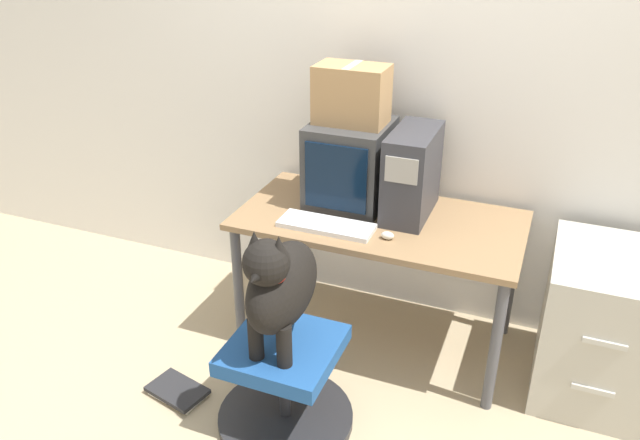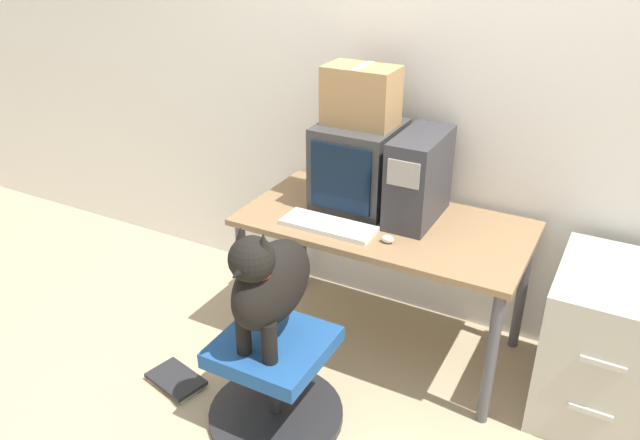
% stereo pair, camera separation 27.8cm
% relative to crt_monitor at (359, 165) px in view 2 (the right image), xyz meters
% --- Properties ---
extents(ground_plane, '(12.00, 12.00, 0.00)m').
position_rel_crt_monitor_xyz_m(ground_plane, '(0.20, -0.47, -0.92)').
color(ground_plane, tan).
extents(wall_back, '(8.00, 0.05, 2.60)m').
position_rel_crt_monitor_xyz_m(wall_back, '(0.20, 0.30, 0.38)').
color(wall_back, silver).
rests_on(wall_back, ground_plane).
extents(desk, '(1.36, 0.70, 0.71)m').
position_rel_crt_monitor_xyz_m(desk, '(0.20, -0.12, -0.29)').
color(desk, olive).
rests_on(desk, ground_plane).
extents(crt_monitor, '(0.37, 0.41, 0.42)m').
position_rel_crt_monitor_xyz_m(crt_monitor, '(0.00, 0.00, 0.00)').
color(crt_monitor, '#383838').
rests_on(crt_monitor, desk).
extents(pc_tower, '(0.20, 0.43, 0.42)m').
position_rel_crt_monitor_xyz_m(pc_tower, '(0.32, -0.02, 0.00)').
color(pc_tower, '#333338').
rests_on(pc_tower, desk).
extents(keyboard, '(0.45, 0.16, 0.03)m').
position_rel_crt_monitor_xyz_m(keyboard, '(-0.00, -0.31, -0.19)').
color(keyboard, silver).
rests_on(keyboard, desk).
extents(computer_mouse, '(0.06, 0.04, 0.04)m').
position_rel_crt_monitor_xyz_m(computer_mouse, '(0.29, -0.31, -0.19)').
color(computer_mouse, beige).
rests_on(computer_mouse, desk).
extents(office_chair, '(0.60, 0.60, 0.43)m').
position_rel_crt_monitor_xyz_m(office_chair, '(0.01, -0.84, -0.71)').
color(office_chair, '#262628').
rests_on(office_chair, ground_plane).
extents(dog, '(0.23, 0.49, 0.57)m').
position_rel_crt_monitor_xyz_m(dog, '(0.01, -0.86, -0.19)').
color(dog, black).
rests_on(dog, office_chair).
extents(filing_cabinet, '(0.49, 0.63, 0.70)m').
position_rel_crt_monitor_xyz_m(filing_cabinet, '(1.25, -0.10, -0.57)').
color(filing_cabinet, '#B7B2A3').
rests_on(filing_cabinet, ground_plane).
extents(cardboard_box, '(0.34, 0.21, 0.28)m').
position_rel_crt_monitor_xyz_m(cardboard_box, '(0.00, 0.00, 0.35)').
color(cardboard_box, '#A87F51').
rests_on(cardboard_box, crt_monitor).
extents(book_stack_floor, '(0.30, 0.23, 0.04)m').
position_rel_crt_monitor_xyz_m(book_stack_floor, '(-0.52, -0.89, -0.90)').
color(book_stack_floor, silver).
rests_on(book_stack_floor, ground_plane).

